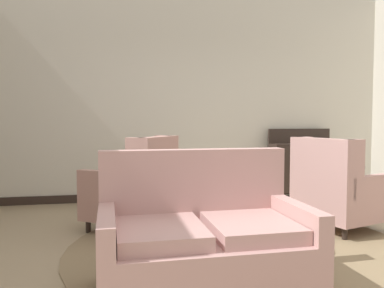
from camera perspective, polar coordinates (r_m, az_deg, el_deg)
The scene contains 11 objects.
ground at distance 3.61m, azimuth 8.74°, elevation -16.35°, with size 9.05×9.05×0.00m, color #9E896B.
wall_back at distance 6.12m, azimuth -0.23°, elevation 7.25°, with size 6.63×0.08×3.26m, color beige.
baseboard_back at distance 6.16m, azimuth -0.13°, elevation -7.45°, with size 6.47×0.03×0.12m, color black.
area_rug at distance 3.88m, azimuth 7.16°, elevation -14.84°, with size 3.32×3.32×0.01m, color #847051.
coffee_table at distance 3.65m, azimuth 7.60°, elevation -9.55°, with size 0.90×0.90×0.49m.
porcelain_vase at distance 3.56m, azimuth 6.99°, elevation -6.29°, with size 0.17×0.17×0.33m.
settee at distance 2.84m, azimuth 1.65°, elevation -13.25°, with size 1.47×0.88×1.00m.
armchair_beside_settee at distance 4.37m, azimuth -8.26°, elevation -6.82°, with size 1.13×1.09×1.05m.
armchair_near_sideboard at distance 4.65m, azimuth 20.66°, elevation -6.51°, with size 1.05×1.02×1.03m.
side_table at distance 5.12m, azimuth 21.07°, elevation -5.90°, with size 0.54×0.54×0.68m.
sideboard at distance 6.46m, azimuth 16.05°, elevation -3.18°, with size 1.07×0.35×1.09m.
Camera 1 is at (-1.18, -3.19, 1.22)m, focal length 36.21 mm.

